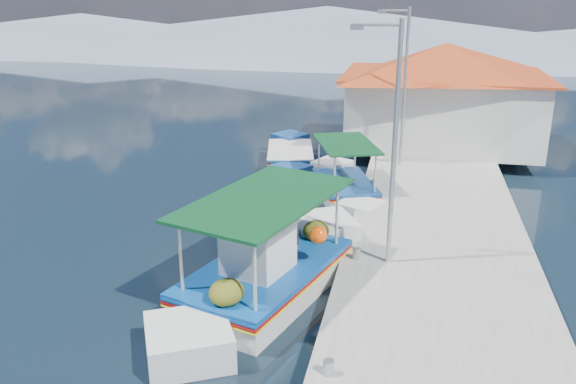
# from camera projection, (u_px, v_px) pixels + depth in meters

# --- Properties ---
(ground) EXTENTS (160.00, 160.00, 0.00)m
(ground) POSITION_uv_depth(u_px,v_px,m) (191.00, 298.00, 14.53)
(ground) COLOR black
(ground) RESTS_ON ground
(quay) EXTENTS (5.00, 44.00, 0.50)m
(quay) POSITION_uv_depth(u_px,v_px,m) (436.00, 218.00, 18.84)
(quay) COLOR #ADAAA1
(quay) RESTS_ON ground
(bollards) EXTENTS (0.20, 17.20, 0.30)m
(bollards) POSITION_uv_depth(u_px,v_px,m) (367.00, 210.00, 18.43)
(bollards) COLOR #A5A8AD
(bollards) RESTS_ON quay
(main_caique) EXTENTS (4.11, 8.13, 2.80)m
(main_caique) POSITION_uv_depth(u_px,v_px,m) (266.00, 273.00, 14.61)
(main_caique) COLOR silver
(main_caique) RESTS_ON ground
(caique_green_canopy) EXTENTS (3.09, 5.62, 2.24)m
(caique_green_canopy) POSITION_uv_depth(u_px,v_px,m) (346.00, 188.00, 21.43)
(caique_green_canopy) COLOR silver
(caique_green_canopy) RESTS_ON ground
(caique_blue_hull) EXTENTS (2.68, 6.08, 1.11)m
(caique_blue_hull) POSITION_uv_depth(u_px,v_px,m) (291.00, 158.00, 25.26)
(caique_blue_hull) COLOR navy
(caique_blue_hull) RESTS_ON ground
(harbor_building) EXTENTS (10.49, 10.49, 4.40)m
(harbor_building) POSITION_uv_depth(u_px,v_px,m) (443.00, 92.00, 26.29)
(harbor_building) COLOR white
(harbor_building) RESTS_ON quay
(lamp_post_near) EXTENTS (1.21, 0.14, 6.00)m
(lamp_post_near) POSITION_uv_depth(u_px,v_px,m) (391.00, 134.00, 14.24)
(lamp_post_near) COLOR #A5A8AD
(lamp_post_near) RESTS_ON quay
(lamp_post_far) EXTENTS (1.21, 0.14, 6.00)m
(lamp_post_far) POSITION_uv_depth(u_px,v_px,m) (403.00, 80.00, 22.57)
(lamp_post_far) COLOR #A5A8AD
(lamp_post_far) RESTS_ON quay
(mountain_ridge) EXTENTS (171.40, 96.00, 5.50)m
(mountain_ridge) POSITION_uv_depth(u_px,v_px,m) (433.00, 37.00, 64.39)
(mountain_ridge) COLOR gray
(mountain_ridge) RESTS_ON ground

